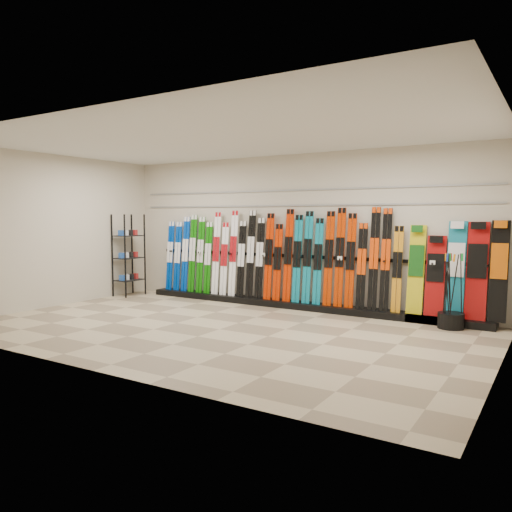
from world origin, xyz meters
The scene contains 13 objects.
floor centered at (0.00, 0.00, 0.00)m, with size 8.00×8.00×0.00m, color #86755C.
back_wall centered at (0.00, 2.50, 1.50)m, with size 8.00×8.00×0.00m, color beige.
left_wall centered at (-4.00, 0.00, 1.50)m, with size 5.00×5.00×0.00m, color beige.
right_wall centered at (4.00, 0.00, 1.50)m, with size 5.00×5.00×0.00m, color beige.
ceiling centered at (0.00, 0.00, 3.00)m, with size 8.00×8.00×0.00m, color silver.
ski_rack_base centered at (0.22, 2.28, 0.06)m, with size 8.00×0.40×0.12m, color black.
skis centered at (-0.42, 2.31, 0.96)m, with size 5.37×0.19×1.83m.
snowboards centered at (3.11, 2.36, 0.88)m, with size 1.55×0.25×1.60m.
accessory_rack centered at (-3.75, 1.70, 0.92)m, with size 0.40×0.60×1.83m, color black.
pole_bin centered at (3.10, 2.00, 0.12)m, with size 0.41×0.41×0.25m, color black.
ski_poles centered at (3.07, 1.99, 0.61)m, with size 0.32×0.32×1.18m.
slatwall_rail_0 centered at (0.00, 2.48, 2.00)m, with size 7.60×0.02×0.03m, color gray.
slatwall_rail_1 centered at (0.00, 2.48, 2.30)m, with size 7.60×0.02×0.03m, color gray.
Camera 1 is at (4.58, -6.31, 1.78)m, focal length 35.00 mm.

